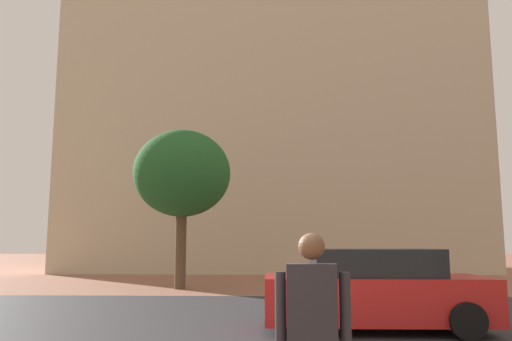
# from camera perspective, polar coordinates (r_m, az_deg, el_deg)

# --- Properties ---
(ground_plane) EXTENTS (120.00, 120.00, 0.00)m
(ground_plane) POSITION_cam_1_polar(r_m,az_deg,el_deg) (14.72, -1.30, -14.58)
(ground_plane) COLOR #93604C
(street_asphalt_strip) EXTENTS (120.00, 8.50, 0.00)m
(street_asphalt_strip) POSITION_cam_1_polar(r_m,az_deg,el_deg) (11.97, -2.04, -16.05)
(street_asphalt_strip) COLOR #2D2D33
(street_asphalt_strip) RESTS_ON ground_plane
(landmark_building) EXTENTS (24.03, 12.01, 37.62)m
(landmark_building) POSITION_cam_1_polar(r_m,az_deg,el_deg) (33.46, 2.10, 7.36)
(landmark_building) COLOR beige
(landmark_building) RESTS_ON ground_plane
(person_skater) EXTENTS (0.61, 0.33, 1.73)m
(person_skater) POSITION_cam_1_polar(r_m,az_deg,el_deg) (4.27, 6.45, -17.37)
(person_skater) COLOR #333338
(person_skater) RESTS_ON ground_plane
(car_red) EXTENTS (4.19, 2.09, 1.53)m
(car_red) POSITION_cam_1_polar(r_m,az_deg,el_deg) (10.19, 13.24, -13.08)
(car_red) COLOR red
(car_red) RESTS_ON ground_plane
(tree_curb_far) EXTENTS (3.57, 3.57, 5.80)m
(tree_curb_far) POSITION_cam_1_polar(r_m,az_deg,el_deg) (18.89, -8.33, -0.40)
(tree_curb_far) COLOR brown
(tree_curb_far) RESTS_ON ground_plane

